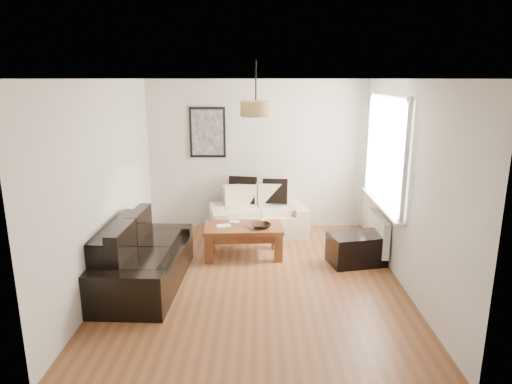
{
  "coord_description": "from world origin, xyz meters",
  "views": [
    {
      "loc": [
        0.05,
        -5.51,
        2.6
      ],
      "look_at": [
        0.0,
        0.6,
        1.05
      ],
      "focal_mm": 31.41,
      "sensor_mm": 36.0,
      "label": 1
    }
  ],
  "objects_px": {
    "coffee_table": "(243,241)",
    "ottoman": "(357,249)",
    "loveseat_cream": "(258,212)",
    "sofa_leather": "(144,255)"
  },
  "relations": [
    {
      "from": "loveseat_cream",
      "to": "sofa_leather",
      "type": "bearing_deg",
      "value": -137.82
    },
    {
      "from": "coffee_table",
      "to": "ottoman",
      "type": "xyz_separation_m",
      "value": [
        1.64,
        -0.28,
        -0.02
      ]
    },
    {
      "from": "loveseat_cream",
      "to": "ottoman",
      "type": "height_order",
      "value": "loveseat_cream"
    },
    {
      "from": "sofa_leather",
      "to": "coffee_table",
      "type": "distance_m",
      "value": 1.6
    },
    {
      "from": "sofa_leather",
      "to": "coffee_table",
      "type": "bearing_deg",
      "value": -49.24
    },
    {
      "from": "coffee_table",
      "to": "loveseat_cream",
      "type": "bearing_deg",
      "value": 77.28
    },
    {
      "from": "coffee_table",
      "to": "ottoman",
      "type": "height_order",
      "value": "coffee_table"
    },
    {
      "from": "coffee_table",
      "to": "ottoman",
      "type": "relative_size",
      "value": 1.5
    },
    {
      "from": "loveseat_cream",
      "to": "coffee_table",
      "type": "xyz_separation_m",
      "value": [
        -0.22,
        -0.96,
        -0.16
      ]
    },
    {
      "from": "ottoman",
      "to": "loveseat_cream",
      "type": "bearing_deg",
      "value": 138.94
    }
  ]
}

